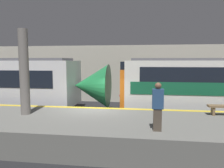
# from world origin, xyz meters

# --- Properties ---
(ground_plane) EXTENTS (120.00, 120.00, 0.00)m
(ground_plane) POSITION_xyz_m (0.00, 0.00, 0.00)
(ground_plane) COLOR black
(platform) EXTENTS (40.00, 4.34, 1.02)m
(platform) POSITION_xyz_m (0.00, -2.17, 0.50)
(platform) COLOR slate
(platform) RESTS_ON ground
(station_rear_barrier) EXTENTS (50.00, 0.15, 4.70)m
(station_rear_barrier) POSITION_xyz_m (0.00, 7.04, 2.35)
(station_rear_barrier) COLOR #B2AD9E
(station_rear_barrier) RESTS_ON ground
(support_pillar_near) EXTENTS (0.42, 0.42, 3.80)m
(support_pillar_near) POSITION_xyz_m (-2.68, -1.86, 2.91)
(support_pillar_near) COLOR slate
(support_pillar_near) RESTS_ON platform
(person_walking) EXTENTS (0.38, 0.24, 1.67)m
(person_walking) POSITION_xyz_m (3.06, -3.46, 1.89)
(person_walking) COLOR #473D33
(person_walking) RESTS_ON platform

